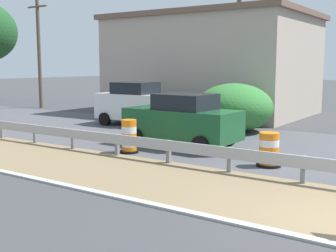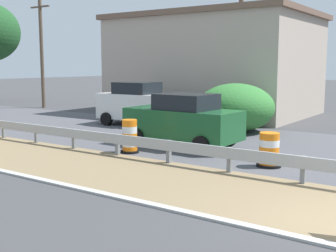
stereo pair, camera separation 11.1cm
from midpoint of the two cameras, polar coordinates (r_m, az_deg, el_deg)
The scene contains 10 objects.
curb_near_edge at distance 7.93m, azimuth 20.94°, elevation -14.43°, with size 0.20×120.00×0.11m, color #ADADA8.
guardrail_median at distance 11.45m, azimuth 17.36°, elevation -4.70°, with size 0.18×47.05×0.71m.
traffic_barrel_nearest at distance 13.13m, azimuth 13.24°, elevation -3.24°, with size 0.72×0.72×1.01m.
traffic_barrel_close at distance 14.85m, azimuth -4.79°, elevation -1.53°, with size 0.63×0.63×1.13m.
car_mid_far_lane at distance 21.47m, azimuth -3.59°, elevation 2.88°, with size 2.06×4.17×2.12m.
car_trailing_far_lane at distance 15.89m, azimuth 2.17°, elevation 0.77°, with size 2.15×4.27×1.93m.
roadside_shop_near at distance 26.98m, azimuth 6.24°, elevation 7.93°, with size 8.50×11.44×5.89m.
utility_pole_near at distance 22.35m, azimuth 9.53°, elevation 10.86°, with size 0.24×1.80×7.94m.
utility_pole_mid at distance 31.44m, azimuth -16.00°, elevation 9.23°, with size 0.24×1.80×7.31m.
bush_roadside at distance 19.69m, azimuth 8.93°, elevation 2.39°, with size 3.44×3.44×2.15m, color #337533.
Camera 2 is at (-8.45, -1.67, 2.96)m, focal length 46.89 mm.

